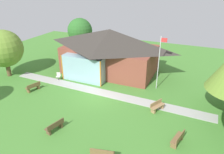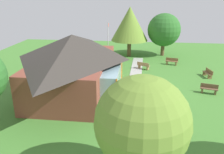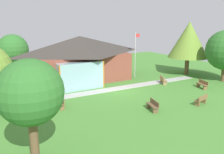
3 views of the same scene
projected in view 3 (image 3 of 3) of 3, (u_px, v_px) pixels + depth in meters
name	position (u px, v px, depth m)	size (l,w,h in m)	color
ground_plane	(119.00, 91.00, 24.43)	(44.00, 44.00, 0.00)	#478433
pavilion	(80.00, 58.00, 28.09)	(11.55, 7.75, 5.18)	brown
footpath	(115.00, 89.00, 25.15)	(21.24, 1.30, 0.03)	#ADADA8
flagpole	(135.00, 53.00, 29.43)	(0.64, 0.08, 5.50)	silver
bench_lawn_far_right	(202.00, 85.00, 25.30)	(0.80, 1.56, 0.84)	brown
bench_front_center	(153.00, 106.00, 19.17)	(0.81, 1.56, 0.84)	brown
bench_mid_right	(163.00, 80.00, 27.13)	(1.06, 1.54, 0.84)	#9E7A51
bench_front_right	(201.00, 100.00, 20.49)	(1.56, 0.75, 0.84)	brown
bench_mid_left	(62.00, 103.00, 19.80)	(0.84, 1.56, 0.84)	brown
patio_chair_west	(58.00, 92.00, 22.80)	(0.55, 0.55, 0.86)	beige
tree_behind_pavilion_left	(13.00, 50.00, 28.27)	(3.56, 3.56, 5.37)	brown
tree_east_hedge	(189.00, 40.00, 30.76)	(5.05, 5.05, 6.79)	brown
tree_lawn_corner	(30.00, 93.00, 11.51)	(3.25, 3.25, 5.32)	brown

